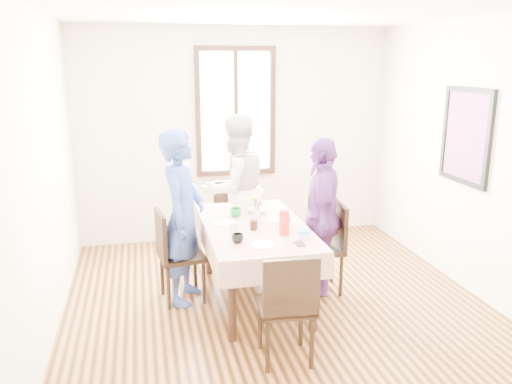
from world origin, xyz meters
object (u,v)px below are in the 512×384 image
chair_near (286,305)px  person_right (320,216)px  chair_right (321,248)px  person_far (235,189)px  chair_far (235,222)px  person_left (182,218)px  dining_table (255,263)px  chair_left (182,256)px

chair_near → person_right: size_ratio=0.58×
chair_right → person_far: (-0.69, 1.01, 0.40)m
chair_far → chair_near: size_ratio=1.00×
person_left → person_far: person_far is taller
dining_table → chair_right: chair_right is taller
dining_table → person_far: (0.00, 1.06, 0.48)m
chair_left → person_far: (0.69, 0.91, 0.40)m
dining_table → chair_left: bearing=168.0°
dining_table → chair_far: size_ratio=1.72×
chair_near → person_far: bearing=93.8°
dining_table → chair_far: chair_far is taller
chair_near → dining_table: bearing=93.8°
chair_near → person_right: bearing=62.9°
person_right → chair_left: bearing=-74.5°
person_left → person_far: bearing=-14.3°
dining_table → chair_near: size_ratio=1.72×
dining_table → person_right: 0.79m
chair_left → chair_near: size_ratio=1.00×
chair_right → chair_near: same height
chair_far → person_left: 1.21m
person_left → person_right: size_ratio=1.07×
person_right → chair_far: bearing=-127.1°
dining_table → person_far: size_ratio=0.91×
chair_near → chair_far: bearing=93.8°
chair_near → person_left: (-0.67, 1.23, 0.38)m
chair_far → person_far: bearing=88.8°
chair_far → person_left: size_ratio=0.54×
chair_left → chair_right: bearing=78.3°
chair_right → person_left: bearing=91.6°
person_left → person_far: size_ratio=0.98×
dining_table → person_left: (-0.67, 0.15, 0.46)m
chair_left → person_far: person_far is taller
dining_table → person_left: 0.83m
chair_right → chair_far: size_ratio=1.00×
person_left → chair_left: bearing=112.1°
chair_far → person_left: (-0.67, -0.93, 0.38)m
dining_table → chair_left: chair_left is taller
person_left → person_right: bearing=-72.0°
chair_far → person_far: size_ratio=0.53×
person_far → person_right: bearing=100.9°
chair_left → person_right: bearing=78.3°
person_far → chair_far: bearing=-112.8°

